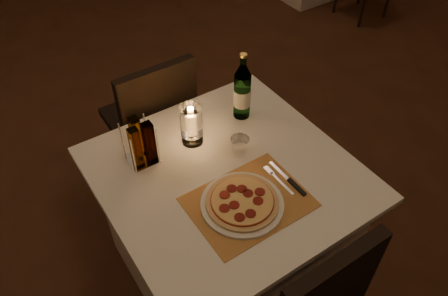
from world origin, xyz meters
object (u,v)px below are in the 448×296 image
hurricane_candle (191,122)px  chair_far (153,115)px  pizza (242,201)px  plate (242,204)px  tumbler (240,146)px  main_table (226,224)px  water_bottle (242,92)px

hurricane_candle → chair_far: bearing=87.2°
chair_far → pizza: size_ratio=3.21×
plate → pizza: pizza is taller
tumbler → hurricane_candle: (-0.13, 0.18, 0.07)m
main_table → tumbler: bearing=29.5°
chair_far → tumbler: 0.70m
main_table → water_bottle: water_bottle is taller
main_table → tumbler: tumbler is taller
plate → water_bottle: size_ratio=0.96×
pizza → plate: bearing=5.8°
plate → chair_far: bearing=86.8°
chair_far → pizza: (-0.05, -0.89, 0.22)m
pizza → tumbler: 0.29m
main_table → chair_far: bearing=90.0°
chair_far → tumbler: (0.11, -0.65, 0.23)m
main_table → plate: (-0.05, -0.18, 0.38)m
hurricane_candle → plate: bearing=-93.7°
chair_far → pizza: bearing=-93.2°
main_table → water_bottle: size_ratio=3.01×
tumbler → hurricane_candle: 0.23m
main_table → water_bottle: bearing=45.3°
pizza → tumbler: tumbler is taller
hurricane_candle → water_bottle: bearing=5.3°
main_table → chair_far: 0.74m
pizza → hurricane_candle: (0.03, 0.42, 0.08)m
plate → hurricane_candle: hurricane_candle is taller
main_table → tumbler: size_ratio=12.42×
pizza → water_bottle: 0.55m
pizza → hurricane_candle: 0.43m
chair_far → water_bottle: bearing=-59.9°
main_table → hurricane_candle: size_ratio=5.27×
pizza → tumbler: size_ratio=3.48×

